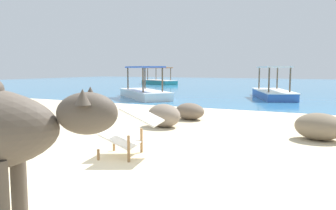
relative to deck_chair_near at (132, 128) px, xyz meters
The scene contains 9 objects.
sand_beach 1.40m from the deck_chair_near, 113.35° to the right, with size 18.00×14.00×0.04m, color beige.
water_surface 20.78m from the deck_chair_near, 91.47° to the left, with size 60.00×36.00×0.03m, color teal.
deck_chair_near is the anchor object (origin of this frame).
shore_rock_large 3.53m from the deck_chair_near, 100.76° to the left, with size 0.76×0.58×0.38m, color #6B5B4C.
shore_rock_medium 2.40m from the deck_chair_near, 107.39° to the left, with size 0.77×0.59×0.46m, color gray.
shore_rock_small 3.17m from the deck_chair_near, 47.11° to the left, with size 0.79×0.64×0.45m, color #756651.
boat_teal 22.09m from the deck_chair_near, 117.60° to the left, with size 3.75×2.85×1.29m.
boat_blue 10.55m from the deck_chair_near, 90.21° to the left, with size 2.43×3.84×1.29m.
boat_white 9.43m from the deck_chair_near, 119.98° to the left, with size 3.52×3.29×1.29m.
Camera 1 is at (2.99, -2.53, 1.21)m, focal length 36.61 mm.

